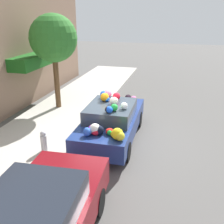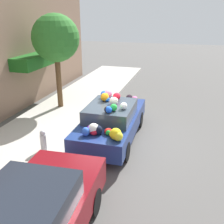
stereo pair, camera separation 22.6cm
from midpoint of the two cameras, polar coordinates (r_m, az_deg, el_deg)
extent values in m
plane|color=#565451|center=(9.49, 0.59, -5.82)|extent=(60.00, 60.00, 0.00)
cube|color=#B2ADA3|center=(10.44, -13.85, -3.47)|extent=(24.00, 3.20, 0.12)
cube|color=#195919|center=(12.98, -14.98, 11.04)|extent=(3.43, 0.90, 0.55)
cylinder|color=brown|center=(12.17, -10.96, 6.56)|extent=(0.24, 0.24, 2.38)
sphere|color=#2D7228|center=(11.84, -11.62, 15.50)|extent=(2.04, 2.04, 2.04)
cylinder|color=#B2B2B7|center=(8.63, -13.96, -6.46)|extent=(0.20, 0.20, 0.55)
sphere|color=#B2B2B7|center=(8.48, -14.16, -4.46)|extent=(0.18, 0.18, 0.18)
cube|color=navy|center=(9.23, 0.70, -2.52)|extent=(4.22, 1.78, 0.59)
cube|color=#333D47|center=(8.88, 0.45, 0.18)|extent=(1.91, 1.53, 0.46)
cylinder|color=black|center=(10.69, -1.61, -0.82)|extent=(0.61, 0.19, 0.61)
cylinder|color=black|center=(10.38, 6.66, -1.66)|extent=(0.61, 0.19, 0.61)
cylinder|color=black|center=(8.47, -6.69, -7.20)|extent=(0.61, 0.19, 0.61)
cylinder|color=black|center=(8.08, 3.77, -8.61)|extent=(0.61, 0.19, 0.61)
sphere|color=yellow|center=(7.36, 2.24, -5.31)|extent=(0.36, 0.36, 0.27)
ellipsoid|color=red|center=(7.74, 0.06, -4.22)|extent=(0.32, 0.33, 0.19)
sphere|color=white|center=(8.37, 3.32, 1.32)|extent=(0.26, 0.26, 0.23)
sphere|color=blue|center=(9.46, -1.01, 3.87)|extent=(0.35, 0.35, 0.27)
sphere|color=green|center=(7.69, 0.02, -4.51)|extent=(0.20, 0.20, 0.17)
ellipsoid|color=blue|center=(9.10, -0.36, 2.82)|extent=(0.26, 0.26, 0.17)
sphere|color=red|center=(9.23, 1.73, 3.40)|extent=(0.30, 0.30, 0.27)
sphere|color=purple|center=(9.93, 4.14, 1.98)|extent=(0.44, 0.44, 0.32)
sphere|color=black|center=(7.72, -2.25, -3.96)|extent=(0.39, 0.39, 0.28)
sphere|color=pink|center=(9.47, -0.21, 3.99)|extent=(0.42, 0.42, 0.30)
sphere|color=black|center=(8.10, -0.25, 0.55)|extent=(0.20, 0.20, 0.19)
ellipsoid|color=black|center=(10.71, 4.36, 3.17)|extent=(0.38, 0.27, 0.22)
sphere|color=purple|center=(7.80, -3.77, -3.78)|extent=(0.34, 0.34, 0.26)
ellipsoid|color=blue|center=(8.07, 0.03, 0.52)|extent=(0.33, 0.32, 0.21)
sphere|color=white|center=(7.73, -3.17, -3.69)|extent=(0.45, 0.45, 0.33)
sphere|color=green|center=(7.48, 1.55, -4.69)|extent=(0.39, 0.39, 0.30)
sphere|color=orange|center=(9.11, -0.87, 3.27)|extent=(0.42, 0.42, 0.30)
ellipsoid|color=red|center=(7.70, -3.02, -4.22)|extent=(0.34, 0.35, 0.23)
sphere|color=yellow|center=(7.41, 1.66, -4.80)|extent=(0.43, 0.43, 0.34)
sphere|color=pink|center=(10.48, 5.56, 2.80)|extent=(0.27, 0.27, 0.25)
ellipsoid|color=white|center=(8.82, 1.13, 2.48)|extent=(0.23, 0.30, 0.25)
sphere|color=green|center=(8.22, 1.14, 0.99)|extent=(0.32, 0.32, 0.23)
ellipsoid|color=blue|center=(7.66, -4.93, -4.28)|extent=(0.33, 0.33, 0.26)
ellipsoid|color=blue|center=(7.95, -4.57, -3.92)|extent=(0.18, 0.20, 0.10)
sphere|color=yellow|center=(7.57, 0.90, -4.85)|extent=(0.26, 0.26, 0.18)
cube|color=#1E232D|center=(4.83, -17.97, -19.57)|extent=(2.02, 1.64, 0.51)
cylinder|color=black|center=(6.74, -16.60, -16.28)|extent=(0.63, 0.22, 0.62)
cylinder|color=black|center=(6.21, -2.81, -18.97)|extent=(0.63, 0.22, 0.62)
camera|label=1|loc=(0.11, -89.29, 0.28)|focal=42.00mm
camera|label=2|loc=(0.11, 90.71, -0.28)|focal=42.00mm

